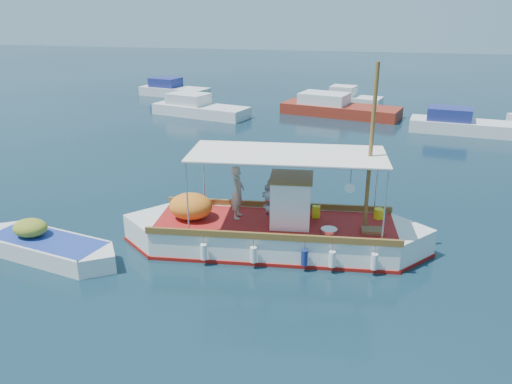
# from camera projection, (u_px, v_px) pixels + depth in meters

# --- Properties ---
(ground) EXTENTS (160.00, 160.00, 0.00)m
(ground) POSITION_uv_depth(u_px,v_px,m) (277.00, 243.00, 17.46)
(ground) COLOR black
(ground) RESTS_ON ground
(fishing_caique) EXTENTS (10.54, 3.65, 6.47)m
(fishing_caique) POSITION_uv_depth(u_px,v_px,m) (272.00, 233.00, 16.89)
(fishing_caique) COLOR white
(fishing_caique) RESTS_ON ground
(dinghy) EXTENTS (5.48, 2.36, 1.37)m
(dinghy) POSITION_uv_depth(u_px,v_px,m) (47.00, 248.00, 16.44)
(dinghy) COLOR white
(dinghy) RESTS_ON ground
(bg_boat_nw) EXTENTS (7.73, 4.18, 1.80)m
(bg_boat_nw) POSITION_uv_depth(u_px,v_px,m) (198.00, 109.00, 37.53)
(bg_boat_nw) COLOR silver
(bg_boat_nw) RESTS_ON ground
(bg_boat_n) EXTENTS (9.18, 4.80, 1.80)m
(bg_boat_n) POSITION_uv_depth(u_px,v_px,m) (337.00, 109.00, 37.67)
(bg_boat_n) COLOR maroon
(bg_boat_n) RESTS_ON ground
(bg_boat_ne) EXTENTS (7.02, 3.09, 1.80)m
(bg_boat_ne) POSITION_uv_depth(u_px,v_px,m) (461.00, 125.00, 32.42)
(bg_boat_ne) COLOR silver
(bg_boat_ne) RESTS_ON ground
(bg_boat_far_w) EXTENTS (6.75, 3.62, 1.80)m
(bg_boat_far_w) POSITION_uv_depth(u_px,v_px,m) (173.00, 90.00, 45.80)
(bg_boat_far_w) COLOR silver
(bg_boat_far_w) RESTS_ON ground
(bg_boat_far_n) EXTENTS (5.17, 2.99, 1.80)m
(bg_boat_far_n) POSITION_uv_depth(u_px,v_px,m) (350.00, 100.00, 41.20)
(bg_boat_far_n) COLOR silver
(bg_boat_far_n) RESTS_ON ground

